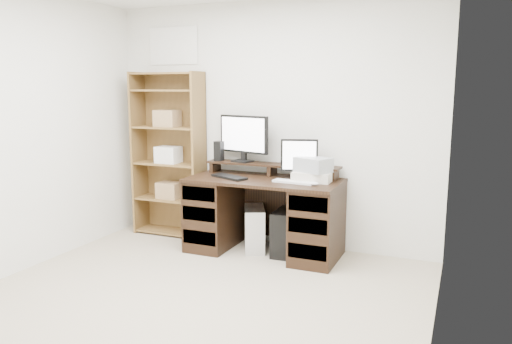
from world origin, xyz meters
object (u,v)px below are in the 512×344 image
Objects in this scene: printer at (313,176)px; tower_black at (286,232)px; tower_silver at (254,228)px; bookshelf at (170,153)px; monitor_small at (299,158)px; desk at (264,214)px; monitor_wide at (244,136)px.

printer is 0.63m from tower_black.
bookshelf is (-1.09, 0.17, 0.70)m from tower_silver.
printer is 0.82× the size of tower_silver.
bookshelf is at bearing 171.27° from tower_black.
tower_black is at bearing -167.44° from monitor_small.
desk is at bearing -9.92° from bookshelf.
bookshelf is at bearing 158.28° from monitor_small.
desk is at bearing -172.59° from printer.
monitor_wide reaches higher than tower_black.
desk is 1.34m from bookshelf.
tower_black is (0.34, -0.00, 0.00)m from tower_silver.
bookshelf is at bearing 170.08° from desk.
tower_silver is 0.24× the size of bookshelf.
monitor_wide is 1.65× the size of printer.
monitor_wide is 1.31× the size of tower_black.
monitor_wide is at bearing 113.20° from tower_silver.
bookshelf is (-0.90, -0.01, -0.22)m from monitor_wide.
monitor_wide is at bearing 168.31° from printer.
desk is 0.83× the size of bookshelf.
bookshelf is at bearing -164.13° from monitor_wide.
printer is at bearing 8.06° from desk.
printer is at bearing -22.77° from tower_silver.
tower_silver is (-0.60, -0.02, -0.58)m from printer.
tower_silver is at bearing -178.63° from printer.
desk is 2.53× the size of monitor_wide.
tower_silver is 1.31m from bookshelf.
desk is 4.17× the size of printer.
monitor_small is (0.32, 0.11, 0.57)m from desk.
monitor_wide is 0.33× the size of bookshelf.
bookshelf reaches higher than monitor_wide.
bookshelf is (-1.22, 0.21, 0.53)m from desk.
monitor_small is 0.87m from tower_silver.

